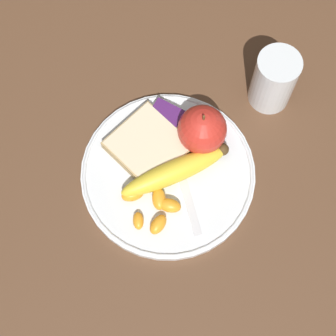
% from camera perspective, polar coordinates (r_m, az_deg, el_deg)
% --- Properties ---
extents(ground_plane, '(3.00, 3.00, 0.00)m').
position_cam_1_polar(ground_plane, '(0.87, 0.00, -0.72)').
color(ground_plane, brown).
extents(plate, '(0.27, 0.27, 0.01)m').
position_cam_1_polar(plate, '(0.86, 0.00, -0.55)').
color(plate, silver).
rests_on(plate, ground_plane).
extents(juice_glass, '(0.07, 0.07, 0.11)m').
position_cam_1_polar(juice_glass, '(0.90, 10.67, 8.67)').
color(juice_glass, silver).
rests_on(juice_glass, ground_plane).
extents(apple, '(0.08, 0.08, 0.08)m').
position_cam_1_polar(apple, '(0.85, 3.48, 3.91)').
color(apple, red).
rests_on(apple, plate).
extents(banana, '(0.13, 0.16, 0.04)m').
position_cam_1_polar(banana, '(0.84, 0.88, -0.10)').
color(banana, yellow).
rests_on(banana, plate).
extents(bread_slice, '(0.13, 0.13, 0.02)m').
position_cam_1_polar(bread_slice, '(0.87, -1.99, 2.23)').
color(bread_slice, tan).
rests_on(bread_slice, plate).
extents(fork, '(0.14, 0.15, 0.00)m').
position_cam_1_polar(fork, '(0.86, 1.19, -0.05)').
color(fork, silver).
rests_on(fork, plate).
extents(jam_packet, '(0.05, 0.04, 0.02)m').
position_cam_1_polar(jam_packet, '(0.88, -0.23, 5.17)').
color(jam_packet, white).
rests_on(jam_packet, plate).
extents(orange_segment_0, '(0.04, 0.04, 0.02)m').
position_cam_1_polar(orange_segment_0, '(0.84, -0.92, -3.16)').
color(orange_segment_0, orange).
rests_on(orange_segment_0, plate).
extents(orange_segment_1, '(0.02, 0.03, 0.02)m').
position_cam_1_polar(orange_segment_1, '(0.83, -1.00, -5.75)').
color(orange_segment_1, orange).
rests_on(orange_segment_1, plate).
extents(orange_segment_2, '(0.03, 0.03, 0.01)m').
position_cam_1_polar(orange_segment_2, '(0.83, -2.94, -5.43)').
color(orange_segment_2, orange).
rests_on(orange_segment_2, plate).
extents(orange_segment_3, '(0.04, 0.04, 0.02)m').
position_cam_1_polar(orange_segment_3, '(0.84, -3.61, -2.67)').
color(orange_segment_3, orange).
rests_on(orange_segment_3, plate).
extents(orange_segment_4, '(0.04, 0.03, 0.02)m').
position_cam_1_polar(orange_segment_4, '(0.83, 0.15, -3.82)').
color(orange_segment_4, orange).
rests_on(orange_segment_4, plate).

